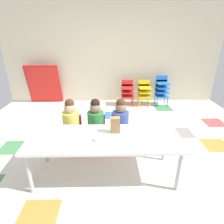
{
  "coord_description": "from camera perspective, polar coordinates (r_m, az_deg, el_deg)",
  "views": [
    {
      "loc": [
        -0.12,
        -2.79,
        1.85
      ],
      "look_at": [
        -0.07,
        -0.45,
        0.85
      ],
      "focal_mm": 29.77,
      "sensor_mm": 36.0,
      "label": 1
    }
  ],
  "objects": [
    {
      "name": "seated_child_middle_seat",
      "position": [
        2.99,
        -5.0,
        -2.7
      ],
      "size": [
        0.32,
        0.31,
        0.92
      ],
      "color": "red",
      "rests_on": "ground_plane"
    },
    {
      "name": "paper_bag_brown",
      "position": [
        2.5,
        0.97,
        -4.0
      ],
      "size": [
        0.13,
        0.09,
        0.22
      ],
      "primitive_type": "cube",
      "color": "#9E754C",
      "rests_on": "craft_table"
    },
    {
      "name": "craft_table",
      "position": [
        2.46,
        -2.35,
        -8.69
      ],
      "size": [
        1.98,
        0.73,
        0.6
      ],
      "color": "white",
      "rests_on": "ground_plane"
    },
    {
      "name": "folded_activity_table",
      "position": [
        5.54,
        -20.17,
        7.92
      ],
      "size": [
        0.9,
        0.29,
        1.09
      ],
      "color": "red",
      "rests_on": "ground_plane"
    },
    {
      "name": "seated_child_near_camera",
      "position": [
        3.05,
        -12.47,
        -2.71
      ],
      "size": [
        0.32,
        0.32,
        0.92
      ],
      "color": "red",
      "rests_on": "ground_plane"
    },
    {
      "name": "seated_child_far_right",
      "position": [
        2.99,
        2.61,
        -2.64
      ],
      "size": [
        0.32,
        0.31,
        0.92
      ],
      "color": "red",
      "rests_on": "ground_plane"
    },
    {
      "name": "paper_plate_near_edge",
      "position": [
        2.37,
        -4.38,
        -8.64
      ],
      "size": [
        0.18,
        0.18,
        0.01
      ],
      "primitive_type": "cylinder",
      "color": "white",
      "rests_on": "craft_table"
    },
    {
      "name": "kid_chair_blue_stack",
      "position": [
        5.28,
        15.06,
        6.93
      ],
      "size": [
        0.32,
        0.3,
        0.8
      ],
      "color": "blue",
      "rests_on": "ground_plane"
    },
    {
      "name": "ground_plane",
      "position": [
        3.36,
        1.09,
        -10.6
      ],
      "size": [
        5.89,
        4.96,
        0.02
      ],
      "color": "silver"
    },
    {
      "name": "kid_chair_yellow_stack",
      "position": [
        5.18,
        9.88,
        6.39
      ],
      "size": [
        0.32,
        0.3,
        0.68
      ],
      "color": "yellow",
      "rests_on": "ground_plane"
    },
    {
      "name": "back_wall",
      "position": [
        5.3,
        0.11,
        17.05
      ],
      "size": [
        5.89,
        0.1,
        2.59
      ],
      "primitive_type": "cube",
      "color": "beige",
      "rests_on": "ground_plane"
    },
    {
      "name": "donut_powdered_on_plate",
      "position": [
        2.36,
        -4.4,
        -8.18
      ],
      "size": [
        0.12,
        0.12,
        0.04
      ],
      "primitive_type": "torus",
      "color": "white",
      "rests_on": "craft_table"
    },
    {
      "name": "donut_powdered_loose",
      "position": [
        2.39,
        -3.52,
        -8.01
      ],
      "size": [
        0.11,
        0.11,
        0.03
      ],
      "primitive_type": "torus",
      "color": "white",
      "rests_on": "craft_table"
    },
    {
      "name": "kid_chair_red_stack",
      "position": [
        5.12,
        4.77,
        6.43
      ],
      "size": [
        0.32,
        0.3,
        0.68
      ],
      "color": "red",
      "rests_on": "ground_plane"
    }
  ]
}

